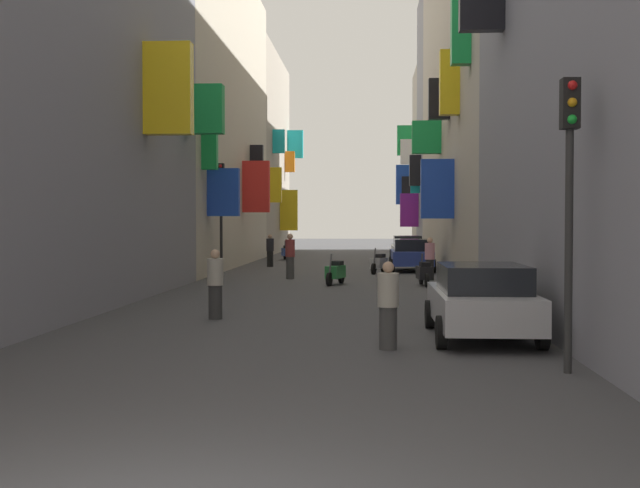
{
  "coord_description": "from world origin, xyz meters",
  "views": [
    {
      "loc": [
        1.6,
        -5.43,
        2.28
      ],
      "look_at": [
        0.03,
        19.82,
        1.57
      ],
      "focal_mm": 45.03,
      "sensor_mm": 36.0,
      "label": 1
    }
  ],
  "objects_px": {
    "parked_car_blue": "(412,254)",
    "pedestrian_crossing": "(290,256)",
    "parked_car_white": "(407,247)",
    "parked_car_silver": "(481,299)",
    "traffic_light_far_corner": "(570,174)",
    "scooter_silver": "(379,263)",
    "traffic_light_near_corner": "(221,200)",
    "scooter_blue": "(286,252)",
    "pedestrian_mid_street": "(430,259)",
    "pedestrian_near_left": "(388,306)",
    "scooter_black": "(424,273)",
    "pedestrian_near_right": "(270,251)",
    "pedestrian_far_away": "(215,284)",
    "scooter_green": "(336,272)"
  },
  "relations": [
    {
      "from": "pedestrian_mid_street",
      "to": "traffic_light_near_corner",
      "type": "height_order",
      "value": "traffic_light_near_corner"
    },
    {
      "from": "scooter_black",
      "to": "pedestrian_mid_street",
      "type": "xyz_separation_m",
      "value": [
        0.4,
        2.72,
        0.37
      ]
    },
    {
      "from": "traffic_light_far_corner",
      "to": "parked_car_blue",
      "type": "bearing_deg",
      "value": 92.44
    },
    {
      "from": "scooter_silver",
      "to": "traffic_light_near_corner",
      "type": "relative_size",
      "value": 0.37
    },
    {
      "from": "pedestrian_crossing",
      "to": "pedestrian_near_left",
      "type": "bearing_deg",
      "value": -78.63
    },
    {
      "from": "parked_car_white",
      "to": "scooter_green",
      "type": "xyz_separation_m",
      "value": [
        -3.42,
        -18.56,
        -0.29
      ]
    },
    {
      "from": "parked_car_silver",
      "to": "pedestrian_mid_street",
      "type": "xyz_separation_m",
      "value": [
        0.15,
        15.48,
        0.06
      ]
    },
    {
      "from": "scooter_blue",
      "to": "pedestrian_crossing",
      "type": "bearing_deg",
      "value": -83.46
    },
    {
      "from": "parked_car_silver",
      "to": "parked_car_blue",
      "type": "xyz_separation_m",
      "value": [
        -0.25,
        21.36,
        0.01
      ]
    },
    {
      "from": "scooter_black",
      "to": "pedestrian_mid_street",
      "type": "distance_m",
      "value": 2.77
    },
    {
      "from": "scooter_silver",
      "to": "pedestrian_mid_street",
      "type": "relative_size",
      "value": 1.05
    },
    {
      "from": "scooter_blue",
      "to": "pedestrian_mid_street",
      "type": "height_order",
      "value": "pedestrian_mid_street"
    },
    {
      "from": "parked_car_blue",
      "to": "pedestrian_near_left",
      "type": "xyz_separation_m",
      "value": [
        -1.59,
        -22.8,
        0.01
      ]
    },
    {
      "from": "parked_car_silver",
      "to": "traffic_light_near_corner",
      "type": "bearing_deg",
      "value": 115.49
    },
    {
      "from": "parked_car_white",
      "to": "pedestrian_crossing",
      "type": "height_order",
      "value": "pedestrian_crossing"
    },
    {
      "from": "scooter_black",
      "to": "scooter_blue",
      "type": "bearing_deg",
      "value": 110.03
    },
    {
      "from": "pedestrian_crossing",
      "to": "pedestrian_near_left",
      "type": "height_order",
      "value": "pedestrian_crossing"
    },
    {
      "from": "scooter_silver",
      "to": "pedestrian_near_left",
      "type": "relative_size",
      "value": 1.11
    },
    {
      "from": "pedestrian_mid_street",
      "to": "pedestrian_near_right",
      "type": "bearing_deg",
      "value": 129.88
    },
    {
      "from": "scooter_blue",
      "to": "pedestrian_mid_street",
      "type": "bearing_deg",
      "value": -65.73
    },
    {
      "from": "scooter_silver",
      "to": "scooter_green",
      "type": "height_order",
      "value": "same"
    },
    {
      "from": "pedestrian_crossing",
      "to": "parked_car_silver",
      "type": "bearing_deg",
      "value": -71.49
    },
    {
      "from": "parked_car_white",
      "to": "scooter_green",
      "type": "height_order",
      "value": "parked_car_white"
    },
    {
      "from": "parked_car_silver",
      "to": "scooter_blue",
      "type": "distance_m",
      "value": 32.4
    },
    {
      "from": "parked_car_silver",
      "to": "scooter_silver",
      "type": "bearing_deg",
      "value": 95.27
    },
    {
      "from": "scooter_silver",
      "to": "scooter_blue",
      "type": "bearing_deg",
      "value": 113.49
    },
    {
      "from": "traffic_light_far_corner",
      "to": "scooter_silver",
      "type": "bearing_deg",
      "value": 96.47
    },
    {
      "from": "parked_car_white",
      "to": "traffic_light_far_corner",
      "type": "relative_size",
      "value": 0.95
    },
    {
      "from": "pedestrian_mid_street",
      "to": "traffic_light_near_corner",
      "type": "bearing_deg",
      "value": 165.87
    },
    {
      "from": "scooter_green",
      "to": "traffic_light_near_corner",
      "type": "relative_size",
      "value": 0.38
    },
    {
      "from": "parked_car_silver",
      "to": "pedestrian_near_left",
      "type": "distance_m",
      "value": 2.34
    },
    {
      "from": "scooter_green",
      "to": "pedestrian_mid_street",
      "type": "height_order",
      "value": "pedestrian_mid_street"
    },
    {
      "from": "pedestrian_near_right",
      "to": "pedestrian_far_away",
      "type": "bearing_deg",
      "value": -86.26
    },
    {
      "from": "parked_car_blue",
      "to": "pedestrian_crossing",
      "type": "relative_size",
      "value": 2.31
    },
    {
      "from": "scooter_black",
      "to": "parked_car_silver",
      "type": "bearing_deg",
      "value": -88.86
    },
    {
      "from": "parked_car_white",
      "to": "scooter_black",
      "type": "bearing_deg",
      "value": -90.82
    },
    {
      "from": "parked_car_silver",
      "to": "pedestrian_near_right",
      "type": "height_order",
      "value": "pedestrian_near_right"
    },
    {
      "from": "parked_car_blue",
      "to": "scooter_silver",
      "type": "distance_m",
      "value": 2.58
    },
    {
      "from": "parked_car_white",
      "to": "traffic_light_far_corner",
      "type": "xyz_separation_m",
      "value": [
        0.79,
        -35.14,
        2.24
      ]
    },
    {
      "from": "parked_car_silver",
      "to": "pedestrian_near_right",
      "type": "xyz_separation_m",
      "value": [
        -7.17,
        24.23,
        0.05
      ]
    },
    {
      "from": "pedestrian_crossing",
      "to": "scooter_silver",
      "type": "bearing_deg",
      "value": 43.75
    },
    {
      "from": "scooter_black",
      "to": "pedestrian_crossing",
      "type": "relative_size",
      "value": 0.98
    },
    {
      "from": "parked_car_silver",
      "to": "pedestrian_mid_street",
      "type": "bearing_deg",
      "value": 89.46
    },
    {
      "from": "scooter_green",
      "to": "pedestrian_far_away",
      "type": "xyz_separation_m",
      "value": [
        -2.36,
        -10.3,
        0.35
      ]
    },
    {
      "from": "scooter_blue",
      "to": "pedestrian_crossing",
      "type": "relative_size",
      "value": 1.06
    },
    {
      "from": "pedestrian_near_right",
      "to": "parked_car_silver",
      "type": "bearing_deg",
      "value": -73.52
    },
    {
      "from": "scooter_silver",
      "to": "traffic_light_far_corner",
      "type": "relative_size",
      "value": 0.4
    },
    {
      "from": "scooter_blue",
      "to": "scooter_green",
      "type": "distance_m",
      "value": 18.91
    },
    {
      "from": "parked_car_white",
      "to": "pedestrian_far_away",
      "type": "bearing_deg",
      "value": -101.33
    },
    {
      "from": "parked_car_silver",
      "to": "scooter_black",
      "type": "xyz_separation_m",
      "value": [
        -0.25,
        12.76,
        -0.3
      ]
    }
  ]
}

